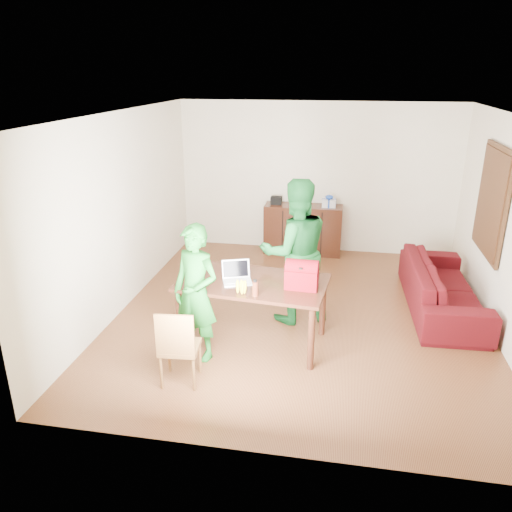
% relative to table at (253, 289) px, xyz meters
% --- Properties ---
extents(room, '(5.20, 5.70, 2.90)m').
position_rel_table_xyz_m(room, '(0.52, 0.97, 0.59)').
color(room, '#472211').
rests_on(room, ground).
extents(table, '(1.84, 1.16, 0.82)m').
position_rel_table_xyz_m(table, '(0.00, 0.00, 0.00)').
color(table, black).
rests_on(table, ground).
extents(chair, '(0.44, 0.42, 0.89)m').
position_rel_table_xyz_m(chair, '(-0.62, -0.98, -0.45)').
color(chair, brown).
rests_on(chair, ground).
extents(person_near, '(0.69, 0.58, 1.62)m').
position_rel_table_xyz_m(person_near, '(-0.58, -0.43, 0.10)').
color(person_near, '#15611B').
rests_on(person_near, ground).
extents(person_far, '(1.15, 1.03, 1.94)m').
position_rel_table_xyz_m(person_far, '(0.43, 0.71, 0.26)').
color(person_far, '#135922').
rests_on(person_far, ground).
extents(laptop, '(0.39, 0.33, 0.24)m').
position_rel_table_xyz_m(laptop, '(-0.17, -0.08, 0.15)').
color(laptop, white).
rests_on(laptop, table).
extents(bananas, '(0.17, 0.11, 0.06)m').
position_rel_table_xyz_m(bananas, '(-0.07, -0.36, 0.14)').
color(bananas, yellow).
rests_on(bananas, table).
extents(bottle, '(0.08, 0.08, 0.20)m').
position_rel_table_xyz_m(bottle, '(0.10, -0.41, 0.20)').
color(bottle, '#582314').
rests_on(bottle, table).
extents(red_bag, '(0.39, 0.24, 0.27)m').
position_rel_table_xyz_m(red_bag, '(0.59, -0.10, 0.24)').
color(red_bag, maroon).
rests_on(red_bag, table).
extents(sofa, '(0.97, 2.33, 0.67)m').
position_rel_table_xyz_m(sofa, '(2.46, 1.37, -0.38)').
color(sofa, '#3F0810').
rests_on(sofa, ground).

